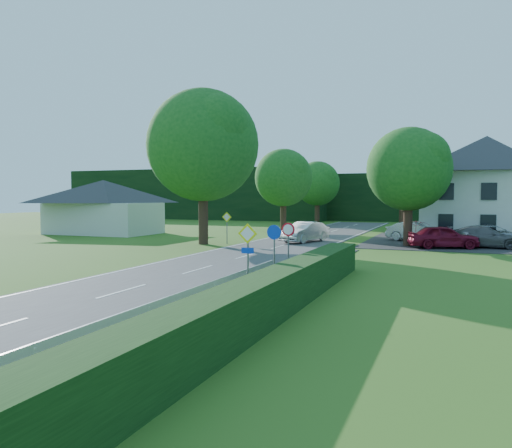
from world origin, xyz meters
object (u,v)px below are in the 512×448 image
at_px(parked_car_silver_a, 417,231).
at_px(parasol, 416,232).
at_px(motorcycle, 319,231).
at_px(streetlight, 405,185).
at_px(parked_car_grey, 485,237).
at_px(parked_car_silver_b, 491,235).
at_px(moving_car, 305,232).
at_px(parked_car_red, 443,237).

relative_size(parked_car_silver_a, parasol, 2.35).
height_order(motorcycle, parasol, parasol).
bearing_deg(streetlight, parked_car_grey, -12.83).
distance_m(parked_car_silver_a, parked_car_silver_b, 5.72).
xyz_separation_m(motorcycle, parked_car_grey, (12.98, -4.16, 0.16)).
bearing_deg(parked_car_silver_a, parked_car_grey, -109.01).
xyz_separation_m(moving_car, motorcycle, (-0.07, 4.69, -0.23)).
bearing_deg(streetlight, parked_car_silver_a, 70.80).
bearing_deg(parked_car_grey, parked_car_red, 123.80).
relative_size(parked_car_grey, parked_car_silver_b, 0.91).
relative_size(parked_car_red, parked_car_silver_b, 0.84).
bearing_deg(parked_car_silver_a, moving_car, 134.60).
bearing_deg(motorcycle, parked_car_red, -22.80).
relative_size(moving_car, parked_car_silver_b, 0.87).
bearing_deg(parasol, moving_car, -170.98).
xyz_separation_m(parked_car_red, parked_car_silver_b, (3.18, 2.80, -0.03)).
bearing_deg(motorcycle, parked_car_silver_b, -5.93).
height_order(parked_car_grey, parasol, parasol).
bearing_deg(parked_car_grey, moving_car, 97.17).
distance_m(parked_car_red, parasol, 3.01).
bearing_deg(parked_car_red, streetlight, 27.78).
height_order(parked_car_red, parasol, parasol).
relative_size(moving_car, parasol, 2.40).
distance_m(streetlight, parasol, 3.67).
height_order(moving_car, parked_car_red, same).
distance_m(parked_car_grey, parasol, 4.74).
height_order(moving_car, parked_car_silver_a, moving_car).
distance_m(moving_car, parked_car_silver_a, 9.11).
relative_size(streetlight, parked_car_grey, 1.59).
xyz_separation_m(streetlight, parked_car_silver_b, (6.05, 0.02, -3.65)).
bearing_deg(streetlight, motorcycle, 158.66).
distance_m(parked_car_silver_a, parked_car_grey, 5.97).
height_order(moving_car, parasol, parasol).
bearing_deg(parked_car_silver_b, motorcycle, 53.78).
xyz_separation_m(motorcycle, parked_car_silver_b, (13.44, -2.86, 0.20)).
relative_size(motorcycle, parasol, 1.08).
bearing_deg(motorcycle, parked_car_silver_a, 2.01).
xyz_separation_m(parked_car_red, parked_car_silver_a, (-2.07, 5.08, -0.02)).
bearing_deg(parked_car_silver_b, parked_car_red, 107.18).
distance_m(parked_car_red, parked_car_silver_b, 4.24).
bearing_deg(parked_car_grey, motorcycle, 77.02).
relative_size(streetlight, parked_car_silver_a, 1.70).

